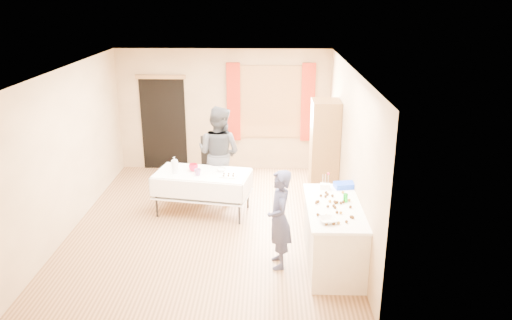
{
  "coord_description": "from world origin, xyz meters",
  "views": [
    {
      "loc": [
        0.96,
        -7.61,
        3.74
      ],
      "look_at": [
        0.76,
        0.0,
        1.13
      ],
      "focal_mm": 35.0,
      "sensor_mm": 36.0,
      "label": 1
    }
  ],
  "objects_px": {
    "cabinet": "(324,150)",
    "counter": "(333,235)",
    "party_table": "(203,189)",
    "chair": "(213,177)",
    "girl": "(279,219)",
    "woman": "(219,153)"
  },
  "relations": [
    {
      "from": "cabinet",
      "to": "woman",
      "type": "relative_size",
      "value": 1.06
    },
    {
      "from": "cabinet",
      "to": "party_table",
      "type": "distance_m",
      "value": 2.34
    },
    {
      "from": "chair",
      "to": "woman",
      "type": "relative_size",
      "value": 0.63
    },
    {
      "from": "cabinet",
      "to": "woman",
      "type": "bearing_deg",
      "value": -177.9
    },
    {
      "from": "counter",
      "to": "woman",
      "type": "bearing_deg",
      "value": 128.03
    },
    {
      "from": "cabinet",
      "to": "chair",
      "type": "distance_m",
      "value": 2.18
    },
    {
      "from": "cabinet",
      "to": "counter",
      "type": "bearing_deg",
      "value": -92.36
    },
    {
      "from": "counter",
      "to": "party_table",
      "type": "distance_m",
      "value": 2.68
    },
    {
      "from": "chair",
      "to": "woman",
      "type": "distance_m",
      "value": 0.61
    },
    {
      "from": "party_table",
      "to": "woman",
      "type": "relative_size",
      "value": 0.99
    },
    {
      "from": "girl",
      "to": "woman",
      "type": "relative_size",
      "value": 0.81
    },
    {
      "from": "counter",
      "to": "woman",
      "type": "height_order",
      "value": "woman"
    },
    {
      "from": "party_table",
      "to": "woman",
      "type": "bearing_deg",
      "value": 80.42
    },
    {
      "from": "party_table",
      "to": "chair",
      "type": "xyz_separation_m",
      "value": [
        0.09,
        0.86,
        -0.11
      ]
    },
    {
      "from": "girl",
      "to": "cabinet",
      "type": "bearing_deg",
      "value": 153.4
    },
    {
      "from": "girl",
      "to": "counter",
      "type": "bearing_deg",
      "value": 86.86
    },
    {
      "from": "counter",
      "to": "party_table",
      "type": "relative_size",
      "value": 0.94
    },
    {
      "from": "counter",
      "to": "chair",
      "type": "bearing_deg",
      "value": 127.81
    },
    {
      "from": "cabinet",
      "to": "girl",
      "type": "height_order",
      "value": "cabinet"
    },
    {
      "from": "party_table",
      "to": "girl",
      "type": "height_order",
      "value": "girl"
    },
    {
      "from": "party_table",
      "to": "chair",
      "type": "bearing_deg",
      "value": 94.2
    },
    {
      "from": "cabinet",
      "to": "counter",
      "type": "relative_size",
      "value": 1.14
    }
  ]
}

